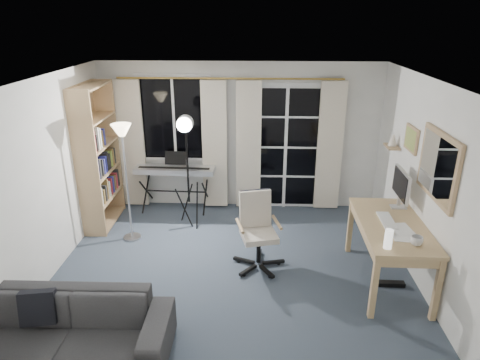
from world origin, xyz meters
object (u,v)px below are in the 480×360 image
keyboard_piano (175,171)px  studio_light (186,137)px  mug (417,240)px  desk (391,231)px  office_chair (257,223)px  bookshelf (95,161)px  monitor (401,186)px  sofa (64,320)px  torchiere_lamp (123,148)px

keyboard_piano → studio_light: 0.97m
studio_light → mug: studio_light is taller
studio_light → desk: bearing=-27.5°
keyboard_piano → office_chair: bearing=-47.1°
keyboard_piano → desk: (2.92, -1.90, -0.02)m
studio_light → office_chair: (1.03, -0.97, -0.85)m
bookshelf → office_chair: bookshelf is taller
desk → monitor: size_ratio=2.61×
keyboard_piano → monitor: bearing=-23.0°
monitor → sofa: monitor is taller
keyboard_piano → mug: size_ratio=10.04×
mug → desk: bearing=101.3°
torchiere_lamp → mug: 3.82m
studio_light → office_chair: studio_light is taller
studio_light → desk: studio_light is taller
mug → bookshelf: bearing=154.7°
keyboard_piano → desk: size_ratio=0.87×
office_chair → monitor: size_ratio=1.72×
desk → monitor: bearing=67.4°
desk → sofa: 3.65m
bookshelf → keyboard_piano: size_ratio=1.66×
monitor → sofa: (-3.58, -1.79, -0.70)m
bookshelf → keyboard_piano: (1.09, 0.46, -0.31)m
keyboard_piano → office_chair: 2.04m
torchiere_lamp → desk: size_ratio=1.15×
desk → sofa: bearing=-157.3°
torchiere_lamp → mug: bearing=-22.3°
office_chair → desk: office_chair is taller
studio_light → mug: size_ratio=13.76×
keyboard_piano → torchiere_lamp: bearing=-114.6°
studio_light → desk: size_ratio=1.20×
office_chair → mug: 1.91m
mug → monitor: bearing=84.2°
bookshelf → monitor: (4.20, -0.99, 0.07)m
keyboard_piano → office_chair: (1.33, -1.54, -0.13)m
keyboard_piano → mug: (3.02, -2.40, 0.15)m
office_chair → monitor: monitor is taller
desk → mug: mug is taller
bookshelf → monitor: bookshelf is taller
monitor → sofa: bearing=-152.4°
office_chair → monitor: (1.78, 0.09, 0.51)m
office_chair → mug: office_chair is taller
desk → monitor: monitor is taller
desk → mug: (0.10, -0.50, 0.16)m
office_chair → desk: (1.58, -0.36, 0.12)m
bookshelf → mug: bearing=-25.9°
office_chair → sofa: 2.49m
bookshelf → mug: (4.11, -1.94, -0.17)m
studio_light → sofa: studio_light is taller
keyboard_piano → studio_light: studio_light is taller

